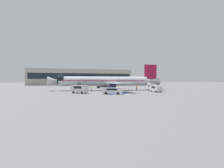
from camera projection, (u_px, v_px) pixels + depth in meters
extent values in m
plane|color=slate|center=(101.00, 90.00, 65.36)|extent=(600.00, 600.00, 0.00)
cube|color=gold|center=(104.00, 90.00, 65.76)|extent=(76.15, 11.29, 0.01)
cube|color=#2856A8|center=(114.00, 92.00, 53.79)|extent=(6.14, 11.35, 0.01)
cube|color=silver|center=(115.00, 95.00, 45.70)|extent=(0.44, 3.60, 0.01)
cube|color=silver|center=(119.00, 94.00, 46.06)|extent=(0.44, 3.60, 0.01)
cube|color=silver|center=(123.00, 94.00, 46.41)|extent=(0.44, 3.60, 0.01)
cube|color=silver|center=(127.00, 94.00, 46.77)|extent=(0.44, 3.60, 0.01)
cylinder|color=silver|center=(104.00, 81.00, 65.69)|extent=(33.09, 8.23, 3.51)
cone|color=silver|center=(53.00, 81.00, 62.86)|extent=(4.32, 3.96, 3.44)
cone|color=silver|center=(152.00, 81.00, 68.63)|extent=(5.70, 4.10, 3.37)
cylinder|color=black|center=(61.00, 80.00, 63.25)|extent=(2.60, 3.81, 3.55)
cube|color=maroon|center=(104.00, 81.00, 65.68)|extent=(30.49, 7.91, 0.24)
cube|color=silver|center=(117.00, 83.00, 57.62)|extent=(4.30, 16.71, 0.44)
cylinder|color=#38383D|center=(111.00, 87.00, 58.97)|extent=(3.16, 2.60, 2.21)
cube|color=silver|center=(110.00, 82.00, 74.80)|extent=(8.73, 17.20, 0.44)
cylinder|color=#38383D|center=(106.00, 86.00, 72.99)|extent=(3.16, 2.60, 2.21)
cube|color=maroon|center=(150.00, 72.00, 68.43)|extent=(4.92, 1.07, 5.64)
cube|color=silver|center=(152.00, 81.00, 65.12)|extent=(3.94, 6.02, 0.24)
cube|color=silver|center=(146.00, 81.00, 71.72)|extent=(3.94, 6.02, 0.24)
cylinder|color=#38383D|center=(73.00, 86.00, 63.95)|extent=(0.20, 0.20, 2.65)
cylinder|color=black|center=(73.00, 89.00, 63.98)|extent=(0.87, 0.40, 0.84)
cylinder|color=#38383D|center=(109.00, 86.00, 63.15)|extent=(0.24, 0.24, 2.35)
cylinder|color=black|center=(109.00, 89.00, 63.17)|extent=(1.18, 0.75, 1.10)
cylinder|color=#38383D|center=(107.00, 85.00, 68.79)|extent=(0.24, 0.24, 2.35)
cylinder|color=black|center=(107.00, 88.00, 68.82)|extent=(1.18, 0.75, 1.10)
cube|color=#ADB2BA|center=(79.00, 89.00, 60.05)|extent=(2.87, 5.07, 0.70)
cylinder|color=black|center=(77.00, 90.00, 61.57)|extent=(0.32, 0.72, 0.70)
cylinder|color=black|center=(82.00, 90.00, 61.86)|extent=(0.32, 0.72, 0.70)
cylinder|color=black|center=(76.00, 91.00, 58.25)|extent=(0.32, 0.72, 0.70)
cylinder|color=black|center=(82.00, 90.00, 58.54)|extent=(0.32, 0.72, 0.70)
cube|color=#4C4C51|center=(79.00, 86.00, 60.02)|extent=(2.01, 4.30, 1.82)
cube|color=#4C4C51|center=(79.00, 83.00, 62.26)|extent=(1.79, 1.33, 0.12)
cube|color=silver|center=(77.00, 84.00, 59.89)|extent=(0.70, 4.40, 2.55)
cube|color=silver|center=(82.00, 84.00, 60.13)|extent=(0.70, 4.40, 2.55)
cube|color=#38383D|center=(106.00, 86.00, 87.21)|extent=(8.64, 2.76, 0.60)
cube|color=silver|center=(97.00, 85.00, 85.84)|extent=(1.98, 2.43, 1.60)
cube|color=black|center=(95.00, 85.00, 85.53)|extent=(0.10, 2.00, 0.70)
cylinder|color=#B7BCC4|center=(106.00, 83.00, 87.30)|extent=(5.98, 2.77, 2.60)
cylinder|color=gold|center=(106.00, 83.00, 87.30)|extent=(0.43, 2.66, 2.65)
cylinder|color=black|center=(99.00, 87.00, 84.86)|extent=(0.97, 0.31, 0.96)
cylinder|color=black|center=(98.00, 87.00, 87.10)|extent=(0.97, 0.31, 0.96)
cylinder|color=black|center=(107.00, 87.00, 86.24)|extent=(0.97, 0.31, 0.96)
cylinder|color=black|center=(106.00, 87.00, 88.49)|extent=(0.97, 0.31, 0.96)
cylinder|color=black|center=(112.00, 87.00, 87.01)|extent=(0.97, 0.31, 0.96)
cylinder|color=black|center=(110.00, 87.00, 89.26)|extent=(0.97, 0.31, 0.96)
cube|color=silver|center=(151.00, 87.00, 63.44)|extent=(3.23, 4.63, 1.94)
cube|color=black|center=(151.00, 86.00, 63.43)|extent=(2.54, 2.85, 0.70)
cylinder|color=black|center=(148.00, 90.00, 64.85)|extent=(0.42, 0.67, 0.64)
cylinder|color=black|center=(153.00, 90.00, 64.72)|extent=(0.42, 0.67, 0.64)
cylinder|color=black|center=(149.00, 90.00, 62.20)|extent=(0.42, 0.67, 0.64)
cylinder|color=black|center=(154.00, 90.00, 62.07)|extent=(0.42, 0.67, 0.64)
cube|color=silver|center=(156.00, 88.00, 56.11)|extent=(2.21, 4.61, 1.62)
cube|color=black|center=(156.00, 87.00, 56.10)|extent=(2.12, 2.59, 0.58)
cylinder|color=black|center=(152.00, 91.00, 57.27)|extent=(0.24, 0.65, 0.64)
cylinder|color=black|center=(156.00, 91.00, 57.69)|extent=(0.24, 0.65, 0.64)
cylinder|color=black|center=(156.00, 91.00, 54.56)|extent=(0.24, 0.65, 0.64)
cylinder|color=black|center=(161.00, 91.00, 54.98)|extent=(0.24, 0.65, 0.64)
cube|color=silver|center=(112.00, 90.00, 47.06)|extent=(5.60, 4.26, 1.41)
cube|color=black|center=(112.00, 89.00, 47.05)|extent=(3.51, 3.13, 0.51)
cylinder|color=black|center=(106.00, 93.00, 46.54)|extent=(0.66, 0.48, 0.64)
cylinder|color=black|center=(107.00, 93.00, 48.27)|extent=(0.66, 0.48, 0.64)
cylinder|color=black|center=(118.00, 93.00, 45.87)|extent=(0.66, 0.48, 0.64)
cylinder|color=black|center=(119.00, 93.00, 47.61)|extent=(0.66, 0.48, 0.64)
cube|color=silver|center=(80.00, 89.00, 50.23)|extent=(4.84, 4.84, 1.99)
cube|color=black|center=(80.00, 87.00, 50.23)|extent=(3.30, 3.30, 0.72)
cylinder|color=black|center=(86.00, 92.00, 50.33)|extent=(0.59, 0.59, 0.64)
cylinder|color=black|center=(82.00, 93.00, 48.75)|extent=(0.59, 0.59, 0.64)
cylinder|color=black|center=(77.00, 92.00, 51.76)|extent=(0.59, 0.59, 0.64)
cylinder|color=black|center=(73.00, 92.00, 50.17)|extent=(0.59, 0.59, 0.64)
cube|color=gray|center=(128.00, 90.00, 62.41)|extent=(2.95, 2.83, 0.12)
cylinder|color=black|center=(128.00, 90.00, 63.63)|extent=(0.37, 0.34, 0.40)
cylinder|color=black|center=(131.00, 90.00, 62.96)|extent=(0.37, 0.34, 0.40)
cylinder|color=black|center=(126.00, 90.00, 61.87)|extent=(0.37, 0.34, 0.40)
cylinder|color=black|center=(129.00, 90.00, 61.19)|extent=(0.37, 0.34, 0.40)
cylinder|color=gray|center=(128.00, 89.00, 63.78)|extent=(0.05, 0.05, 0.55)
cylinder|color=gray|center=(132.00, 89.00, 63.05)|extent=(0.05, 0.05, 0.55)
cylinder|color=gray|center=(125.00, 89.00, 61.76)|extent=(0.05, 0.05, 0.55)
cylinder|color=gray|center=(129.00, 89.00, 61.02)|extent=(0.05, 0.05, 0.55)
cylinder|color=#2D2D33|center=(137.00, 89.00, 63.97)|extent=(0.14, 0.14, 0.90)
cylinder|color=#2D2D33|center=(136.00, 89.00, 64.03)|extent=(0.14, 0.14, 0.90)
cube|color=orange|center=(137.00, 87.00, 63.99)|extent=(0.47, 0.43, 0.71)
cube|color=silver|center=(137.00, 87.00, 63.99)|extent=(0.48, 0.44, 0.06)
sphere|color=tan|center=(137.00, 86.00, 63.98)|extent=(0.24, 0.24, 0.24)
cylinder|color=black|center=(91.00, 90.00, 59.37)|extent=(0.14, 0.14, 0.85)
cylinder|color=black|center=(91.00, 90.00, 59.51)|extent=(0.14, 0.14, 0.85)
cube|color=yellow|center=(91.00, 88.00, 59.42)|extent=(0.32, 0.46, 0.68)
cube|color=silver|center=(91.00, 88.00, 59.42)|extent=(0.33, 0.47, 0.06)
sphere|color=beige|center=(91.00, 87.00, 59.42)|extent=(0.23, 0.23, 0.23)
cube|color=#B2AD9E|center=(82.00, 77.00, 146.78)|extent=(85.12, 12.00, 13.10)
cube|color=#19232D|center=(83.00, 76.00, 140.98)|extent=(81.71, 0.10, 4.58)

